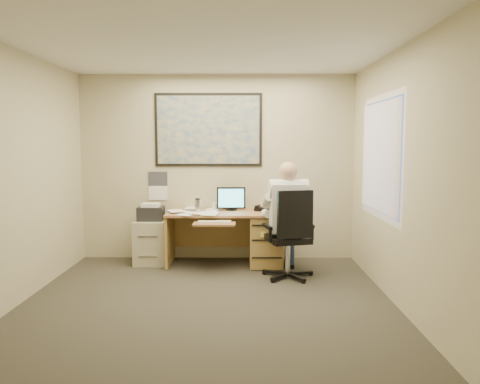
{
  "coord_description": "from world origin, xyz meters",
  "views": [
    {
      "loc": [
        0.39,
        -4.61,
        1.71
      ],
      "look_at": [
        0.34,
        1.3,
        1.09
      ],
      "focal_mm": 35.0,
      "sensor_mm": 36.0,
      "label": 1
    }
  ],
  "objects_px": {
    "desk": "(248,233)",
    "office_chair": "(287,253)",
    "person": "(288,220)",
    "filing_cabinet": "(152,237)"
  },
  "relations": [
    {
      "from": "desk",
      "to": "filing_cabinet",
      "type": "distance_m",
      "value": 1.39
    },
    {
      "from": "filing_cabinet",
      "to": "office_chair",
      "type": "bearing_deg",
      "value": -22.29
    },
    {
      "from": "office_chair",
      "to": "desk",
      "type": "bearing_deg",
      "value": 109.76
    },
    {
      "from": "filing_cabinet",
      "to": "person",
      "type": "xyz_separation_m",
      "value": [
        1.88,
        -0.68,
        0.37
      ]
    },
    {
      "from": "filing_cabinet",
      "to": "person",
      "type": "distance_m",
      "value": 2.03
    },
    {
      "from": "desk",
      "to": "person",
      "type": "bearing_deg",
      "value": -51.93
    },
    {
      "from": "office_chair",
      "to": "person",
      "type": "height_order",
      "value": "person"
    },
    {
      "from": "desk",
      "to": "office_chair",
      "type": "relative_size",
      "value": 1.4
    },
    {
      "from": "desk",
      "to": "office_chair",
      "type": "bearing_deg",
      "value": -56.0
    },
    {
      "from": "desk",
      "to": "filing_cabinet",
      "type": "xyz_separation_m",
      "value": [
        -1.38,
        0.05,
        -0.07
      ]
    }
  ]
}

